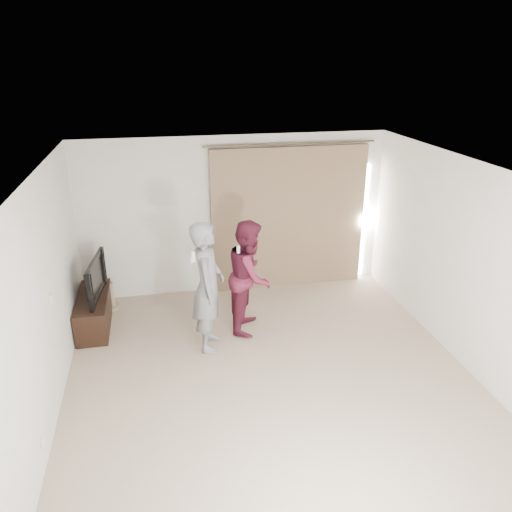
# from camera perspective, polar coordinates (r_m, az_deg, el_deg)

# --- Properties ---
(floor) EXTENTS (5.50, 5.50, 0.00)m
(floor) POSITION_cam_1_polar(r_m,az_deg,el_deg) (6.36, 1.94, -14.13)
(floor) COLOR tan
(floor) RESTS_ON ground
(wall_back) EXTENTS (5.00, 0.04, 2.60)m
(wall_back) POSITION_cam_1_polar(r_m,az_deg,el_deg) (8.20, -2.44, 4.67)
(wall_back) COLOR white
(wall_back) RESTS_ON ground
(wall_left) EXTENTS (0.04, 5.50, 2.60)m
(wall_left) POSITION_cam_1_polar(r_m,az_deg,el_deg) (5.69, -23.29, -5.45)
(wall_left) COLOR white
(wall_left) RESTS_ON ground
(ceiling) EXTENTS (5.00, 5.50, 0.01)m
(ceiling) POSITION_cam_1_polar(r_m,az_deg,el_deg) (5.26, 2.30, 9.36)
(ceiling) COLOR white
(ceiling) RESTS_ON wall_back
(curtain) EXTENTS (2.80, 0.11, 2.46)m
(curtain) POSITION_cam_1_polar(r_m,az_deg,el_deg) (8.35, 3.86, 4.27)
(curtain) COLOR #8D7456
(curtain) RESTS_ON ground
(tv_console) EXTENTS (0.43, 1.25, 0.48)m
(tv_console) POSITION_cam_1_polar(r_m,az_deg,el_deg) (7.76, -18.02, -6.02)
(tv_console) COLOR black
(tv_console) RESTS_ON ground
(tv) EXTENTS (0.25, 1.02, 0.59)m
(tv) POSITION_cam_1_polar(r_m,az_deg,el_deg) (7.54, -18.49, -2.44)
(tv) COLOR black
(tv) RESTS_ON tv_console
(scratching_post) EXTENTS (0.32, 0.32, 0.43)m
(scratching_post) POSITION_cam_1_polar(r_m,az_deg,el_deg) (8.25, -16.50, -4.62)
(scratching_post) COLOR tan
(scratching_post) RESTS_ON ground
(person_man) EXTENTS (0.55, 0.73, 1.80)m
(person_man) POSITION_cam_1_polar(r_m,az_deg,el_deg) (6.63, -5.52, -3.50)
(person_man) COLOR slate
(person_man) RESTS_ON ground
(person_woman) EXTENTS (0.86, 0.97, 1.65)m
(person_woman) POSITION_cam_1_polar(r_m,az_deg,el_deg) (7.10, -0.70, -2.28)
(person_woman) COLOR maroon
(person_woman) RESTS_ON ground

